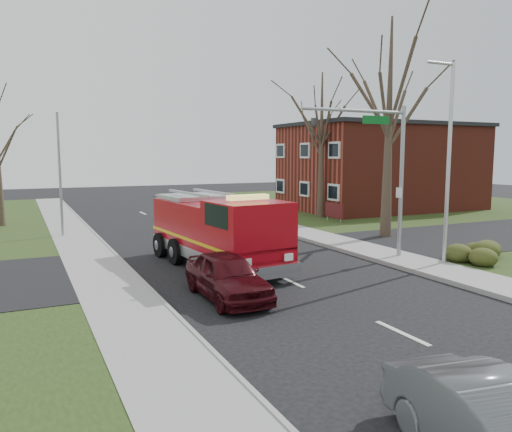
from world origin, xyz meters
name	(u,v)px	position (x,y,z in m)	size (l,w,h in m)	color
ground	(290,282)	(0.00, 0.00, 0.00)	(120.00, 120.00, 0.00)	black
sidewalk_right	(417,264)	(6.20, 0.00, 0.07)	(2.40, 80.00, 0.15)	gray
sidewalk_left	(120,300)	(-6.20, 0.00, 0.07)	(2.40, 80.00, 0.15)	gray
brick_building	(381,167)	(19.00, 18.00, 3.66)	(15.40, 10.40, 7.25)	maroon
health_center_sign	(334,211)	(10.50, 12.50, 0.88)	(0.12, 2.00, 1.40)	#4D1213
hedge_corner	(484,251)	(9.00, -1.00, 0.58)	(2.80, 2.00, 0.90)	#2F3714
bare_tree_near	(389,104)	(9.50, 6.00, 7.41)	(6.00, 6.00, 12.00)	#3F3025
bare_tree_far	(322,129)	(11.00, 15.00, 6.49)	(5.25, 5.25, 10.50)	#3F3025
traffic_signal_mast	(379,154)	(5.21, 1.50, 4.71)	(5.29, 0.18, 6.80)	gray
streetlight_pole	(448,158)	(7.14, -0.50, 4.55)	(1.48, 0.16, 8.40)	#B7BABF
utility_pole_far	(60,176)	(-6.80, 14.00, 3.50)	(0.14, 0.14, 7.00)	gray
fire_engine	(218,233)	(-1.52, 3.42, 1.45)	(3.66, 8.20, 3.21)	#990711
parked_car_maroon	(227,276)	(-2.93, -1.00, 0.75)	(1.78, 4.43, 1.51)	#38090E
parked_car_gray	(499,431)	(-2.80, -11.13, 0.69)	(1.46, 4.18, 1.38)	#525559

